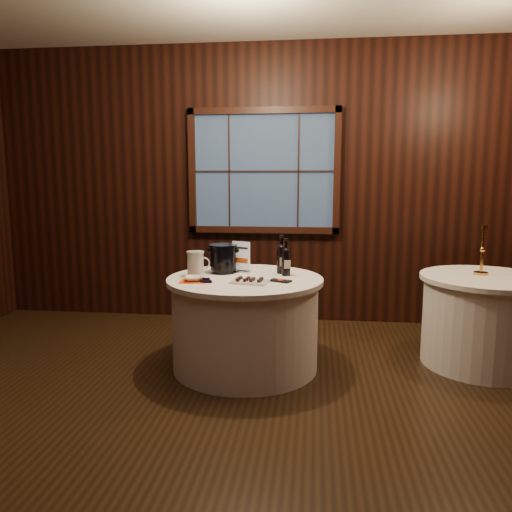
# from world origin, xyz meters

# --- Properties ---
(ground) EXTENTS (6.00, 6.00, 0.00)m
(ground) POSITION_xyz_m (0.00, 0.00, 0.00)
(ground) COLOR black
(ground) RESTS_ON ground
(back_wall) EXTENTS (6.00, 0.10, 3.00)m
(back_wall) POSITION_xyz_m (0.00, 2.48, 1.54)
(back_wall) COLOR black
(back_wall) RESTS_ON ground
(main_table) EXTENTS (1.28, 1.28, 0.77)m
(main_table) POSITION_xyz_m (0.00, 1.00, 0.39)
(main_table) COLOR white
(main_table) RESTS_ON ground
(side_table) EXTENTS (1.08, 1.08, 0.77)m
(side_table) POSITION_xyz_m (2.00, 1.30, 0.39)
(side_table) COLOR white
(side_table) RESTS_ON ground
(sign_stand) EXTENTS (0.17, 0.13, 0.28)m
(sign_stand) POSITION_xyz_m (-0.06, 1.23, 0.87)
(sign_stand) COLOR silver
(sign_stand) RESTS_ON main_table
(port_bottle_left) EXTENTS (0.08, 0.09, 0.33)m
(port_bottle_left) POSITION_xyz_m (0.28, 1.22, 0.91)
(port_bottle_left) COLOR black
(port_bottle_left) RESTS_ON main_table
(port_bottle_right) EXTENTS (0.07, 0.09, 0.31)m
(port_bottle_right) POSITION_xyz_m (0.33, 1.13, 0.91)
(port_bottle_right) COLOR black
(port_bottle_right) RESTS_ON main_table
(ice_bucket) EXTENTS (0.24, 0.24, 0.25)m
(ice_bucket) POSITION_xyz_m (-0.21, 1.19, 0.90)
(ice_bucket) COLOR black
(ice_bucket) RESTS_ON main_table
(chocolate_plate) EXTENTS (0.31, 0.23, 0.04)m
(chocolate_plate) POSITION_xyz_m (0.07, 0.80, 0.79)
(chocolate_plate) COLOR white
(chocolate_plate) RESTS_ON main_table
(chocolate_box) EXTENTS (0.19, 0.14, 0.01)m
(chocolate_box) POSITION_xyz_m (0.30, 0.87, 0.78)
(chocolate_box) COLOR black
(chocolate_box) RESTS_ON main_table
(grape_bunch) EXTENTS (0.17, 0.09, 0.04)m
(grape_bunch) POSITION_xyz_m (-0.28, 0.78, 0.79)
(grape_bunch) COLOR black
(grape_bunch) RESTS_ON main_table
(glass_pitcher) EXTENTS (0.19, 0.15, 0.21)m
(glass_pitcher) POSITION_xyz_m (-0.41, 1.01, 0.88)
(glass_pitcher) COLOR silver
(glass_pitcher) RESTS_ON main_table
(orange_napkin) EXTENTS (0.22, 0.22, 0.00)m
(orange_napkin) POSITION_xyz_m (-0.39, 0.81, 0.77)
(orange_napkin) COLOR #EB4B13
(orange_napkin) RESTS_ON main_table
(cracker_bowl) EXTENTS (0.18, 0.18, 0.04)m
(cracker_bowl) POSITION_xyz_m (-0.39, 0.81, 0.79)
(cracker_bowl) COLOR white
(cracker_bowl) RESTS_ON orange_napkin
(brass_candlestick) EXTENTS (0.12, 0.12, 0.42)m
(brass_candlestick) POSITION_xyz_m (1.97, 1.37, 0.92)
(brass_candlestick) COLOR #BF823B
(brass_candlestick) RESTS_ON side_table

